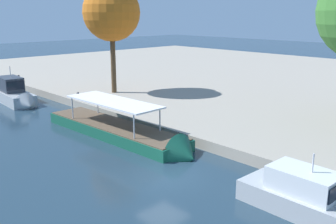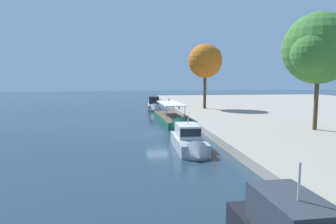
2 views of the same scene
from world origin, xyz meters
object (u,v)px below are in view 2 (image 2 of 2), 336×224
mooring_bollard_0 (169,100)px  tree_1 (207,61)px  mooring_bollard_1 (179,107)px  motor_yacht_0 (154,106)px  motor_yacht_2 (190,144)px  tree_0 (320,50)px  tour_boat_1 (172,121)px

mooring_bollard_0 → tree_1: bearing=19.7°
mooring_bollard_1 → tree_1: (-0.69, 5.20, 8.21)m
motor_yacht_0 → tree_1: size_ratio=0.73×
motor_yacht_2 → mooring_bollard_1: motor_yacht_2 is taller
motor_yacht_0 → tree_0: (29.22, 15.11, 8.49)m
tour_boat_1 → tree_1: size_ratio=1.31×
motor_yacht_2 → mooring_bollard_1: 27.59m
mooring_bollard_0 → mooring_bollard_1: 14.77m
tour_boat_1 → mooring_bollard_1: 11.74m
mooring_bollard_0 → tree_1: (14.08, 5.04, 8.18)m
mooring_bollard_1 → tree_0: (23.12, 11.12, 8.10)m
motor_yacht_2 → tree_1: tree_1 is taller
mooring_bollard_1 → tree_0: 26.90m
tree_0 → tree_1: tree_0 is taller
tour_boat_1 → motor_yacht_2: motor_yacht_2 is taller
mooring_bollard_0 → tree_0: size_ratio=0.07×
tour_boat_1 → mooring_bollard_1: tour_boat_1 is taller
motor_yacht_2 → tree_1: 30.68m
tour_boat_1 → mooring_bollard_0: (-26.11, 3.06, 0.91)m
tree_0 → motor_yacht_2: bearing=-74.0°
motor_yacht_0 → mooring_bollard_1: bearing=36.7°
mooring_bollard_0 → tour_boat_1: bearing=-6.7°
motor_yacht_2 → tree_0: (-4.22, 14.73, 8.69)m
motor_yacht_0 → tree_0: 33.97m
motor_yacht_2 → mooring_bollard_0: size_ratio=9.81×
motor_yacht_0 → tour_boat_1: 17.49m
motor_yacht_0 → mooring_bollard_0: 9.62m
motor_yacht_0 → mooring_bollard_0: (-8.67, 4.15, 0.43)m
mooring_bollard_0 → tree_1: tree_1 is taller
tour_boat_1 → mooring_bollard_0: size_ratio=18.35×
mooring_bollard_1 → tree_1: 9.75m
motor_yacht_2 → tree_0: 17.62m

